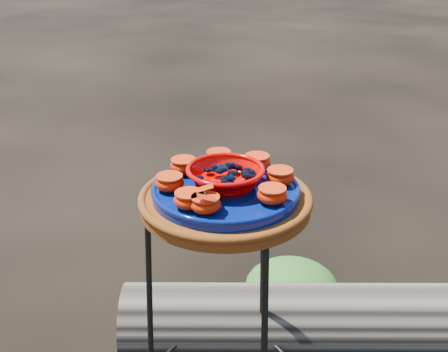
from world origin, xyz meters
The scene contains 17 objects.
plant_stand centered at (0.00, 0.00, 0.35)m, with size 0.44×0.44×0.70m, color black, non-canonical shape.
terracotta_saucer centered at (0.00, 0.00, 0.72)m, with size 0.42×0.42×0.03m, color #672C0C.
cobalt_plate centered at (0.00, 0.00, 0.75)m, with size 0.36×0.36×0.02m, color #000A4E.
red_bowl centered at (0.00, 0.00, 0.78)m, with size 0.18×0.18×0.05m, color #CB0200, non-canonical shape.
glass_gems centered at (0.00, 0.00, 0.82)m, with size 0.14×0.14×0.02m, color black, non-canonical shape.
orange_half_0 centered at (0.03, -0.13, 0.78)m, with size 0.07×0.07×0.04m, color #AF2700.
orange_half_1 centered at (0.13, -0.01, 0.78)m, with size 0.07×0.07×0.04m, color #AF2700.
orange_half_2 centered at (0.10, 0.09, 0.78)m, with size 0.07×0.07×0.04m, color #AF2700.
orange_half_3 centered at (0.01, 0.13, 0.78)m, with size 0.07×0.07×0.04m, color #AF2700.
orange_half_4 centered at (-0.09, 0.10, 0.78)m, with size 0.07×0.07×0.04m, color #AF2700.
orange_half_5 centered at (-0.13, 0.01, 0.78)m, with size 0.07×0.07×0.04m, color #AF2700.
orange_half_6 centered at (-0.10, -0.09, 0.78)m, with size 0.07×0.07×0.04m, color #AF2700.
orange_half_7 centered at (-0.01, -0.13, 0.78)m, with size 0.07×0.07×0.04m, color #AF2700.
butterfly centered at (0.03, -0.13, 0.80)m, with size 0.08×0.05×0.01m, color red, non-canonical shape.
driftwood_log centered at (0.18, 0.41, 0.13)m, with size 1.42×0.37×0.27m, color black, non-canonical shape.
foliage_left centered at (-0.28, 0.15, 0.06)m, with size 0.23×0.23×0.11m, color #266B26.
foliage_back centered at (-0.07, 0.57, 0.09)m, with size 0.36×0.36×0.18m, color #266B26.
Camera 1 is at (0.66, -1.03, 1.36)m, focal length 45.00 mm.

